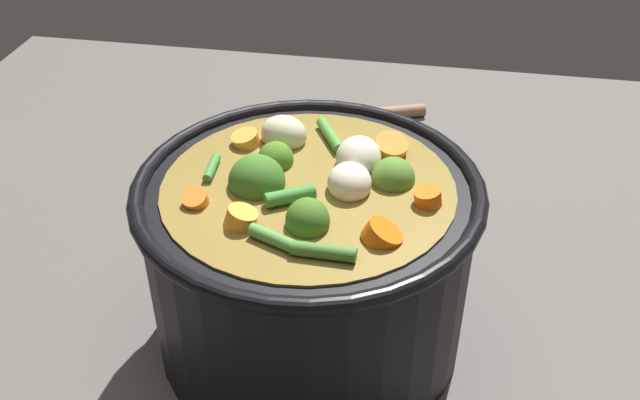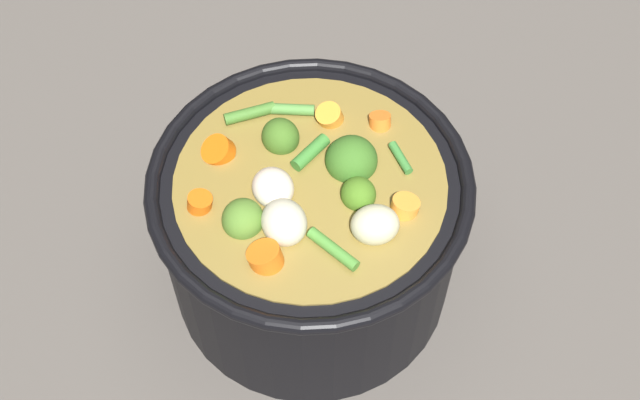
# 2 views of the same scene
# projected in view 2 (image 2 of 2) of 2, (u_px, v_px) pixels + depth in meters

# --- Properties ---
(ground_plane) EXTENTS (1.10, 1.10, 0.00)m
(ground_plane) POSITION_uv_depth(u_px,v_px,m) (312.00, 274.00, 0.81)
(ground_plane) COLOR #514C47
(cooking_pot) EXTENTS (0.26, 0.26, 0.17)m
(cooking_pot) POSITION_uv_depth(u_px,v_px,m) (311.00, 228.00, 0.74)
(cooking_pot) COLOR black
(cooking_pot) RESTS_ON ground_plane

